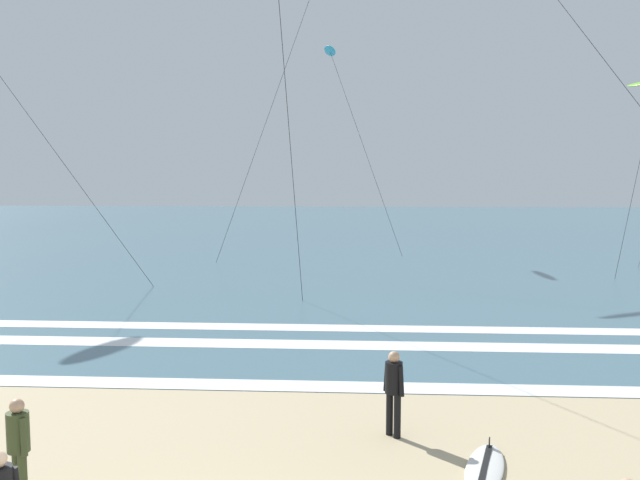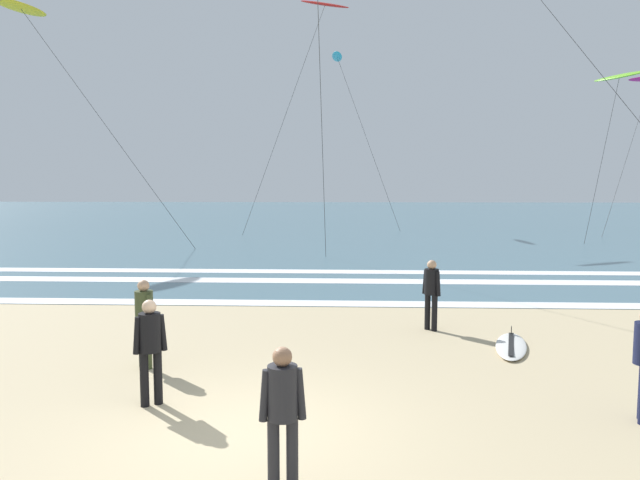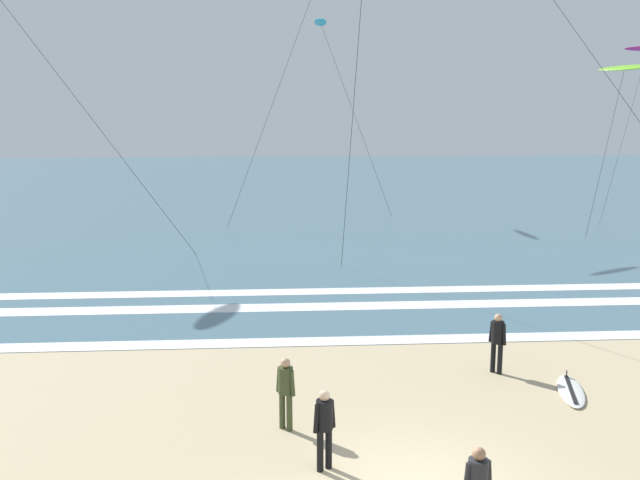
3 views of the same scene
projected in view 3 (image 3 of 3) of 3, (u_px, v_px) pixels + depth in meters
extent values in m
cube|color=#476B7A|center=(301.00, 186.00, 64.46)|extent=(140.00, 90.00, 0.01)
cube|color=white|center=(391.00, 340.00, 20.74)|extent=(48.41, 0.80, 0.01)
cube|color=white|center=(316.00, 307.00, 24.30)|extent=(53.04, 1.00, 0.01)
cube|color=white|center=(293.00, 292.00, 26.32)|extent=(49.51, 0.93, 0.01)
cylinder|color=black|center=(329.00, 448.00, 13.21)|extent=(0.13, 0.13, 0.82)
cylinder|color=black|center=(320.00, 451.00, 13.10)|extent=(0.13, 0.13, 0.82)
cylinder|color=black|center=(324.00, 415.00, 13.03)|extent=(0.32, 0.32, 0.58)
cylinder|color=black|center=(332.00, 414.00, 13.14)|extent=(0.16, 0.15, 0.56)
cylinder|color=black|center=(316.00, 419.00, 12.93)|extent=(0.16, 0.15, 0.56)
sphere|color=#DBB28E|center=(324.00, 396.00, 12.96)|extent=(0.21, 0.21, 0.21)
cylinder|color=#232328|center=(478.00, 477.00, 10.82)|extent=(0.32, 0.32, 0.58)
cylinder|color=#232328|center=(489.00, 477.00, 10.86)|extent=(0.15, 0.11, 0.56)
cylinder|color=#232328|center=(467.00, 480.00, 10.78)|extent=(0.15, 0.11, 0.56)
sphere|color=#9E7051|center=(479.00, 454.00, 10.75)|extent=(0.21, 0.21, 0.21)
cylinder|color=#384223|center=(289.00, 412.00, 14.79)|extent=(0.13, 0.13, 0.82)
cylinder|color=#384223|center=(282.00, 410.00, 14.90)|extent=(0.13, 0.13, 0.82)
cylinder|color=#384223|center=(286.00, 380.00, 14.72)|extent=(0.32, 0.32, 0.58)
cylinder|color=#384223|center=(292.00, 383.00, 14.61)|extent=(0.16, 0.16, 0.56)
cylinder|color=#384223|center=(279.00, 379.00, 14.83)|extent=(0.16, 0.16, 0.56)
sphere|color=tan|center=(285.00, 363.00, 14.65)|extent=(0.21, 0.21, 0.21)
cylinder|color=black|center=(493.00, 357.00, 18.15)|extent=(0.13, 0.13, 0.82)
cylinder|color=black|center=(500.00, 359.00, 18.01)|extent=(0.13, 0.13, 0.82)
cylinder|color=black|center=(498.00, 332.00, 17.95)|extent=(0.32, 0.32, 0.58)
cylinder|color=black|center=(491.00, 331.00, 18.08)|extent=(0.16, 0.16, 0.56)
cylinder|color=black|center=(504.00, 335.00, 17.83)|extent=(0.16, 0.16, 0.56)
sphere|color=tan|center=(498.00, 318.00, 17.88)|extent=(0.21, 0.21, 0.21)
ellipsoid|color=silver|center=(571.00, 391.00, 16.86)|extent=(1.15, 2.18, 0.09)
cube|color=black|center=(571.00, 389.00, 16.85)|extent=(0.58, 1.74, 0.01)
cube|color=black|center=(567.00, 374.00, 17.63)|extent=(0.05, 0.12, 0.16)
cylinder|color=#333333|center=(353.00, 108.00, 25.07)|extent=(0.13, 9.35, 13.72)
cylinder|color=#333333|center=(271.00, 107.00, 39.77)|extent=(5.42, 1.18, 14.04)
ellipsoid|color=#70C628|center=(625.00, 68.00, 36.47)|extent=(2.16, 3.20, 0.43)
cylinder|color=#333333|center=(605.00, 154.00, 37.22)|extent=(1.52, 0.06, 9.04)
cylinder|color=#333333|center=(626.00, 129.00, 46.29)|extent=(7.53, 9.97, 11.33)
ellipsoid|color=#23A8C6|center=(320.00, 22.00, 46.17)|extent=(0.96, 3.24, 0.43)
cylinder|color=#333333|center=(356.00, 119.00, 45.85)|extent=(4.52, 3.28, 12.65)
cylinder|color=#333333|center=(100.00, 130.00, 31.79)|extent=(8.30, 0.49, 11.88)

